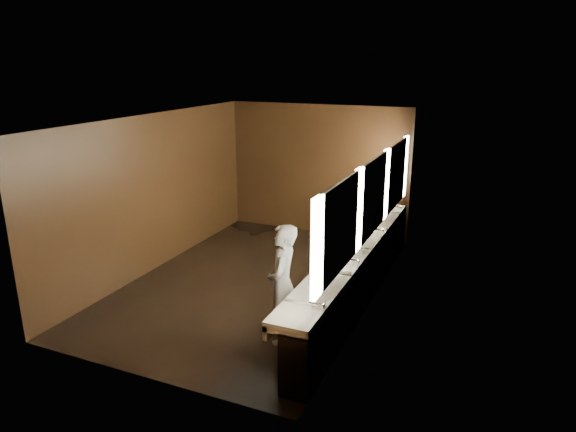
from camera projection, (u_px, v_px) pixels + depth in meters
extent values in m
plane|color=black|center=(256.00, 283.00, 8.86)|extent=(6.00, 6.00, 0.00)
cube|color=#2D2D2B|center=(253.00, 119.00, 8.04)|extent=(4.00, 6.00, 0.02)
cube|color=black|center=(318.00, 170.00, 11.08)|extent=(4.00, 0.02, 2.80)
cube|color=black|center=(135.00, 271.00, 5.81)|extent=(4.00, 0.02, 2.80)
cube|color=black|center=(155.00, 193.00, 9.21)|extent=(0.02, 6.00, 2.80)
cube|color=black|center=(374.00, 219.00, 7.69)|extent=(0.02, 6.00, 2.80)
cube|color=black|center=(359.00, 278.00, 8.05)|extent=(0.36, 5.40, 0.81)
cube|color=white|center=(355.00, 251.00, 7.96)|extent=(0.55, 5.40, 0.12)
cube|color=white|center=(339.00, 253.00, 8.07)|extent=(0.06, 5.40, 0.18)
cylinder|color=silver|center=(317.00, 304.00, 5.91)|extent=(0.18, 0.04, 0.04)
cylinder|color=silver|center=(353.00, 260.00, 7.20)|extent=(0.18, 0.04, 0.04)
cylinder|color=silver|center=(378.00, 230.00, 8.49)|extent=(0.18, 0.04, 0.04)
cylinder|color=silver|center=(397.00, 207.00, 9.78)|extent=(0.18, 0.04, 0.04)
cube|color=white|center=(317.00, 249.00, 5.49)|extent=(0.06, 0.22, 1.15)
cube|color=white|center=(341.00, 227.00, 6.19)|extent=(0.03, 1.32, 1.15)
cube|color=white|center=(358.00, 210.00, 6.90)|extent=(0.06, 0.23, 1.15)
cube|color=white|center=(374.00, 196.00, 7.59)|extent=(0.03, 1.32, 1.15)
cube|color=white|center=(385.00, 185.00, 8.30)|extent=(0.06, 0.23, 1.15)
cube|color=white|center=(396.00, 175.00, 9.00)|extent=(0.03, 1.32, 1.15)
cube|color=white|center=(405.00, 166.00, 9.71)|extent=(0.06, 0.22, 1.15)
imported|color=#84A2C5|center=(283.00, 284.00, 6.82)|extent=(0.53, 0.68, 1.66)
cylinder|color=black|center=(319.00, 317.00, 7.16)|extent=(0.37, 0.37, 0.50)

